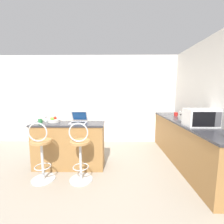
% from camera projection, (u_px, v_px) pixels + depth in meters
% --- Properties ---
extents(ground_plane, '(20.00, 20.00, 0.00)m').
position_uv_depth(ground_plane, '(76.00, 187.00, 2.43)').
color(ground_plane, gray).
extents(wall_back, '(12.00, 0.06, 2.60)m').
position_uv_depth(wall_back, '(94.00, 100.00, 4.54)').
color(wall_back, silver).
rests_on(wall_back, ground_plane).
extents(breakfast_bar, '(1.42, 0.49, 0.92)m').
position_uv_depth(breakfast_bar, '(70.00, 145.00, 3.06)').
color(breakfast_bar, '#9E703D').
rests_on(breakfast_bar, ground_plane).
extents(counter_right, '(0.59, 2.80, 0.92)m').
position_uv_depth(counter_right, '(186.00, 142.00, 3.21)').
color(counter_right, '#9E703D').
rests_on(counter_right, ground_plane).
extents(bar_stool_near, '(0.40, 0.40, 1.05)m').
position_uv_depth(bar_stool_near, '(41.00, 153.00, 2.57)').
color(bar_stool_near, silver).
rests_on(bar_stool_near, ground_plane).
extents(bar_stool_far, '(0.40, 0.40, 1.05)m').
position_uv_depth(bar_stool_far, '(80.00, 153.00, 2.56)').
color(bar_stool_far, silver).
rests_on(bar_stool_far, ground_plane).
extents(laptop, '(0.32, 0.33, 0.22)m').
position_uv_depth(laptop, '(79.00, 120.00, 3.04)').
color(laptop, silver).
rests_on(laptop, breakfast_bar).
extents(microwave, '(0.54, 0.35, 0.32)m').
position_uv_depth(microwave, '(201.00, 118.00, 2.70)').
color(microwave, white).
rests_on(microwave, counter_right).
extents(toaster, '(0.23, 0.31, 0.19)m').
position_uv_depth(toaster, '(186.00, 116.00, 3.21)').
color(toaster, silver).
rests_on(toaster, counter_right).
extents(mug_red, '(0.11, 0.09, 0.09)m').
position_uv_depth(mug_red, '(176.00, 114.00, 3.86)').
color(mug_red, red).
rests_on(mug_red, counter_right).
extents(mug_green, '(0.09, 0.08, 0.09)m').
position_uv_depth(mug_green, '(40.00, 121.00, 2.96)').
color(mug_green, '#338447').
rests_on(mug_green, breakfast_bar).
extents(wine_glass_short, '(0.07, 0.07, 0.14)m').
position_uv_depth(wine_glass_short, '(46.00, 116.00, 3.15)').
color(wine_glass_short, silver).
rests_on(wine_glass_short, breakfast_bar).
extents(fruit_bowl, '(0.24, 0.24, 0.11)m').
position_uv_depth(fruit_bowl, '(54.00, 120.00, 3.08)').
color(fruit_bowl, silver).
rests_on(fruit_bowl, breakfast_bar).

